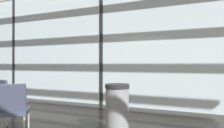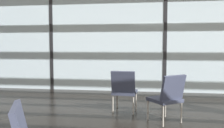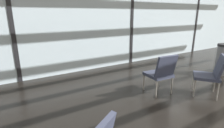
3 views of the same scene
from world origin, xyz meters
TOP-DOWN VIEW (x-y plane):
  - glass_curtain_wall at (0.00, 5.20)m, footprint 14.00×0.08m
  - window_mullion_0 at (-3.50, 5.20)m, footprint 0.10×0.12m
  - window_mullion_1 at (0.00, 5.20)m, footprint 0.10×0.12m
  - window_mullion_2 at (3.50, 5.20)m, footprint 0.10×0.12m
  - parked_airplane at (-1.25, 9.85)m, footprint 11.07×4.48m
  - lounge_chair_0 at (-0.99, 2.82)m, footprint 0.52×0.56m
  - lounge_chair_3 at (-0.16, 2.23)m, footprint 0.70×0.71m
  - trash_bin at (1.41, 2.82)m, footprint 0.38×0.38m

SIDE VIEW (x-z plane):
  - trash_bin at x=1.41m, z-range 0.00..0.86m
  - lounge_chair_0 at x=-0.99m, z-range 0.06..0.93m
  - lounge_chair_3 at x=-0.16m, z-range 0.06..0.93m
  - glass_curtain_wall at x=0.00m, z-range 0.00..3.52m
  - window_mullion_0 at x=-3.50m, z-range 0.00..3.52m
  - window_mullion_1 at x=0.00m, z-range 0.00..3.52m
  - window_mullion_2 at x=3.50m, z-range 0.00..3.52m
  - parked_airplane at x=-1.25m, z-range 0.00..4.48m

